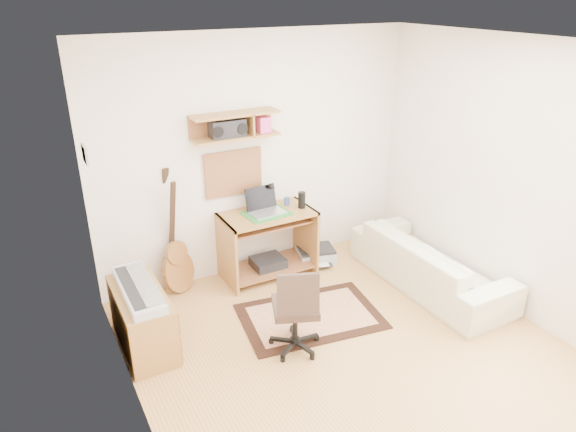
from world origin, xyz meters
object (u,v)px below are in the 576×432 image
desk (268,244)px  sofa (431,255)px  task_chair (295,307)px  cabinet (142,320)px  printer (316,254)px

desk → sofa: 1.75m
task_chair → cabinet: (-1.17, 0.68, -0.15)m
sofa → printer: bearing=37.1°
desk → cabinet: size_ratio=1.11×
desk → sofa: bearing=-36.1°
printer → sofa: size_ratio=0.23×
sofa → cabinet: bearing=81.9°
printer → sofa: 1.33m
desk → printer: size_ratio=2.36×
cabinet → sofa: size_ratio=0.48×
task_chair → cabinet: size_ratio=0.95×
desk → task_chair: bearing=-106.2°
desk → cabinet: (-1.54, -0.61, -0.10)m
cabinet → printer: bearing=15.8°
task_chair → printer: size_ratio=2.03×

